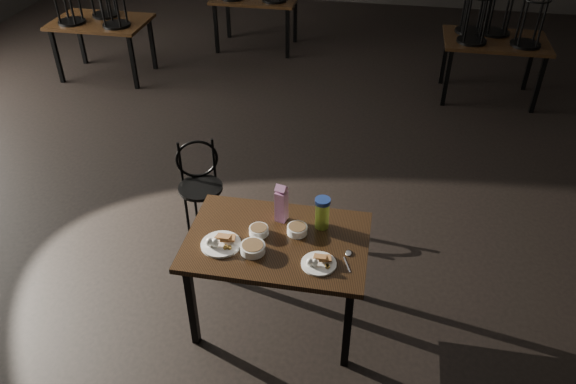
% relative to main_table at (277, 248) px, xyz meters
% --- Properties ---
extents(main_table, '(1.20, 0.80, 0.75)m').
position_rel_main_table_xyz_m(main_table, '(0.00, 0.00, 0.00)').
color(main_table, black).
rests_on(main_table, ground).
extents(plate_left, '(0.26, 0.26, 0.08)m').
position_rel_main_table_xyz_m(plate_left, '(-0.35, -0.13, 0.10)').
color(plate_left, white).
rests_on(plate_left, main_table).
extents(plate_right, '(0.22, 0.22, 0.07)m').
position_rel_main_table_xyz_m(plate_right, '(0.30, -0.19, 0.10)').
color(plate_right, white).
rests_on(plate_right, main_table).
extents(bowl_near, '(0.13, 0.13, 0.05)m').
position_rel_main_table_xyz_m(bowl_near, '(-0.13, 0.03, 0.11)').
color(bowl_near, white).
rests_on(bowl_near, main_table).
extents(bowl_far, '(0.14, 0.14, 0.05)m').
position_rel_main_table_xyz_m(bowl_far, '(0.12, 0.09, 0.11)').
color(bowl_far, white).
rests_on(bowl_far, main_table).
extents(bowl_big, '(0.16, 0.16, 0.06)m').
position_rel_main_table_xyz_m(bowl_big, '(-0.13, -0.15, 0.11)').
color(bowl_big, white).
rests_on(bowl_big, main_table).
extents(juice_carton, '(0.09, 0.09, 0.29)m').
position_rel_main_table_xyz_m(juice_carton, '(-0.01, 0.21, 0.21)').
color(juice_carton, '#951B76').
rests_on(juice_carton, main_table).
extents(water_bottle, '(0.13, 0.13, 0.23)m').
position_rel_main_table_xyz_m(water_bottle, '(0.27, 0.19, 0.20)').
color(water_bottle, '#9DC539').
rests_on(water_bottle, main_table).
extents(spoon, '(0.06, 0.21, 0.01)m').
position_rel_main_table_xyz_m(spoon, '(0.48, -0.07, 0.08)').
color(spoon, silver).
rests_on(spoon, main_table).
extents(bentwood_chair, '(0.42, 0.42, 0.79)m').
position_rel_main_table_xyz_m(bentwood_chair, '(-0.87, 0.96, -0.20)').
color(bentwood_chair, black).
rests_on(bentwood_chair, ground).
extents(bg_table_left, '(1.20, 0.80, 1.48)m').
position_rel_main_table_xyz_m(bg_table_left, '(-3.07, 3.76, 0.11)').
color(bg_table_left, black).
rests_on(bg_table_left, ground).
extents(bg_table_right, '(1.20, 0.80, 1.48)m').
position_rel_main_table_xyz_m(bg_table_right, '(1.81, 4.03, 0.13)').
color(bg_table_right, black).
rests_on(bg_table_right, ground).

